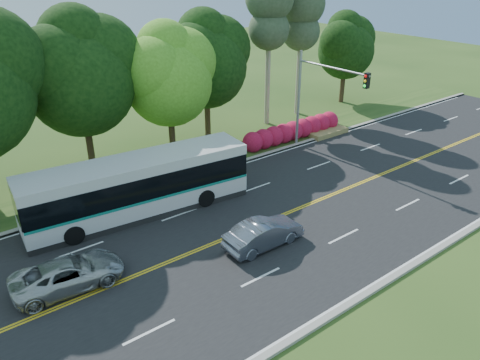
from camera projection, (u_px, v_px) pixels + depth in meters
ground at (302, 207)px, 26.57m from camera, size 120.00×120.00×0.00m
road at (302, 207)px, 26.56m from camera, size 60.00×14.00×0.02m
curb_north at (228, 166)px, 31.64m from camera, size 60.00×0.30×0.15m
curb_south at (412, 266)px, 21.43m from camera, size 60.00×0.30×0.15m
grass_verge at (212, 158)px, 32.97m from camera, size 60.00×4.00×0.10m
lane_markings at (301, 207)px, 26.50m from camera, size 57.60×13.82×0.00m
tree_row at (114, 64)px, 29.48m from camera, size 44.70×9.10×13.84m
bougainvillea_hedge at (295, 131)px, 36.02m from camera, size 9.50×2.25×1.50m
traffic_signal at (319, 89)px, 31.97m from camera, size 0.42×6.10×7.00m
transit_bus at (138, 187)px, 25.27m from camera, size 12.43×3.80×3.20m
sedan at (264, 233)px, 22.75m from camera, size 4.15×1.49×1.36m
suv at (68, 274)px, 19.92m from camera, size 4.85×2.53×1.30m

